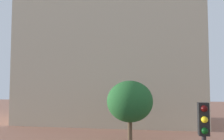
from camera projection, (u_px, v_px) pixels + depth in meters
landmark_building at (110, 32)px, 31.84m from camera, size 23.00×11.36×37.99m
tree_curb_far at (130, 101)px, 18.53m from camera, size 3.68×3.68×5.19m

